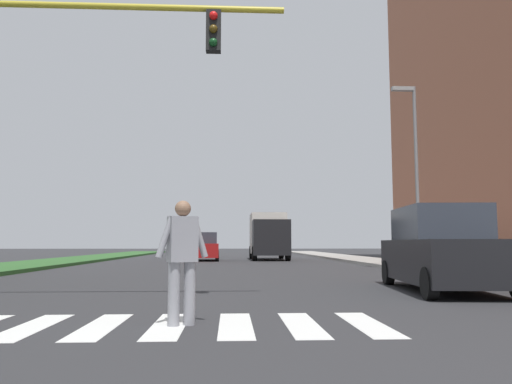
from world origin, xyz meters
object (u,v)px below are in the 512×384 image
(sedan_midblock, at_px, (204,248))
(suv_crossing, at_px, (442,251))
(sedan_distant, at_px, (199,247))
(street_lamp_right, at_px, (414,158))
(truck_box_delivery, at_px, (268,235))
(pedestrian_performer, at_px, (182,256))

(sedan_midblock, bearing_deg, suv_crossing, -72.19)
(sedan_midblock, xyz_separation_m, sedan_distant, (-0.85, 8.24, -0.04))
(sedan_midblock, bearing_deg, sedan_distant, 95.89)
(street_lamp_right, relative_size, sedan_distant, 1.75)
(truck_box_delivery, bearing_deg, sedan_distant, 126.99)
(suv_crossing, distance_m, truck_box_delivery, 22.16)
(pedestrian_performer, distance_m, suv_crossing, 7.25)
(sedan_midblock, bearing_deg, street_lamp_right, -52.22)
(sedan_midblock, distance_m, truck_box_delivery, 4.54)
(sedan_midblock, height_order, truck_box_delivery, truck_box_delivery)
(pedestrian_performer, relative_size, sedan_midblock, 0.39)
(street_lamp_right, relative_size, suv_crossing, 1.58)
(street_lamp_right, xyz_separation_m, truck_box_delivery, (-5.03, 13.46, -2.96))
(pedestrian_performer, xyz_separation_m, suv_crossing, (5.60, 4.61, -0.00))
(suv_crossing, distance_m, sedan_midblock, 21.49)
(suv_crossing, relative_size, truck_box_delivery, 0.77)
(sedan_midblock, relative_size, sedan_distant, 1.01)
(street_lamp_right, relative_size, truck_box_delivery, 1.21)
(street_lamp_right, bearing_deg, sedan_midblock, 127.78)
(pedestrian_performer, distance_m, sedan_midblock, 25.09)
(pedestrian_performer, relative_size, sedan_distant, 0.40)
(pedestrian_performer, bearing_deg, sedan_distant, 93.14)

